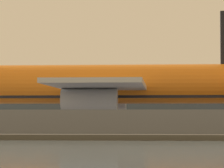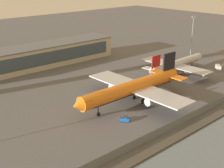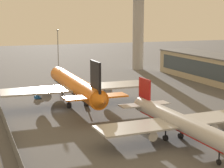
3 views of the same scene
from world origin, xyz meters
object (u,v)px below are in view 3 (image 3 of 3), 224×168
passenger_jet_silver (178,122)px  control_tower (138,20)px  baggage_tug (39,96)px  apron_light_mast_apron_west (58,50)px  cargo_jet_orange (75,86)px

passenger_jet_silver → control_tower: 114.94m
baggage_tug → apron_light_mast_apron_west: size_ratio=0.16×
cargo_jet_orange → control_tower: 84.54m
apron_light_mast_apron_west → control_tower: bearing=99.8°
passenger_jet_silver → baggage_tug: passenger_jet_silver is taller
cargo_jet_orange → passenger_jet_silver: cargo_jet_orange is taller
control_tower → apron_light_mast_apron_west: size_ratio=2.09×
baggage_tug → passenger_jet_silver: bearing=20.6°
passenger_jet_silver → apron_light_mast_apron_west: (-98.39, -3.77, 7.46)m
control_tower → apron_light_mast_apron_west: 46.03m
control_tower → passenger_jet_silver: bearing=-20.5°
baggage_tug → control_tower: size_ratio=0.08×
baggage_tug → control_tower: 82.66m
cargo_jet_orange → control_tower: control_tower is taller
cargo_jet_orange → baggage_tug: cargo_jet_orange is taller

